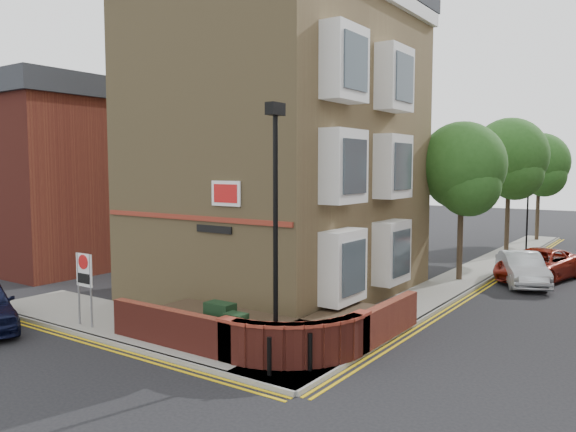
% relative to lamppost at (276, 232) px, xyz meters
% --- Properties ---
extents(ground, '(120.00, 120.00, 0.00)m').
position_rel_lamppost_xyz_m(ground, '(-1.60, -1.20, -3.34)').
color(ground, black).
rests_on(ground, ground).
extents(pavement_corner, '(13.00, 3.00, 0.12)m').
position_rel_lamppost_xyz_m(pavement_corner, '(-5.10, 0.30, -3.28)').
color(pavement_corner, gray).
rests_on(pavement_corner, ground).
extents(pavement_main, '(2.00, 32.00, 0.12)m').
position_rel_lamppost_xyz_m(pavement_main, '(0.40, 14.80, -3.28)').
color(pavement_main, gray).
rests_on(pavement_main, ground).
extents(kerb_side, '(13.00, 0.15, 0.12)m').
position_rel_lamppost_xyz_m(kerb_side, '(-5.10, -1.20, -3.28)').
color(kerb_side, gray).
rests_on(kerb_side, ground).
extents(kerb_main_near, '(0.15, 32.00, 0.12)m').
position_rel_lamppost_xyz_m(kerb_main_near, '(1.40, 14.80, -3.28)').
color(kerb_main_near, gray).
rests_on(kerb_main_near, ground).
extents(yellow_lines_side, '(13.00, 0.28, 0.01)m').
position_rel_lamppost_xyz_m(yellow_lines_side, '(-5.10, -1.45, -3.34)').
color(yellow_lines_side, gold).
rests_on(yellow_lines_side, ground).
extents(yellow_lines_main, '(0.28, 32.00, 0.01)m').
position_rel_lamppost_xyz_m(yellow_lines_main, '(1.65, 14.80, -3.34)').
color(yellow_lines_main, gold).
rests_on(yellow_lines_main, ground).
extents(corner_building, '(8.95, 10.40, 13.60)m').
position_rel_lamppost_xyz_m(corner_building, '(-4.44, 6.80, 2.88)').
color(corner_building, olive).
rests_on(corner_building, ground).
extents(garden_wall, '(6.80, 6.00, 1.20)m').
position_rel_lamppost_xyz_m(garden_wall, '(-1.60, 1.30, -3.34)').
color(garden_wall, maroon).
rests_on(garden_wall, ground).
extents(lamppost, '(0.25, 0.50, 6.30)m').
position_rel_lamppost_xyz_m(lamppost, '(0.00, 0.00, 0.00)').
color(lamppost, black).
rests_on(lamppost, pavement_corner).
extents(utility_cabinet_large, '(0.80, 0.45, 1.20)m').
position_rel_lamppost_xyz_m(utility_cabinet_large, '(-1.90, 0.10, -2.62)').
color(utility_cabinet_large, black).
rests_on(utility_cabinet_large, pavement_corner).
extents(utility_cabinet_small, '(0.55, 0.40, 1.10)m').
position_rel_lamppost_xyz_m(utility_cabinet_small, '(-1.10, -0.20, -2.67)').
color(utility_cabinet_small, black).
rests_on(utility_cabinet_small, pavement_corner).
extents(bollard_near, '(0.11, 0.11, 0.90)m').
position_rel_lamppost_xyz_m(bollard_near, '(0.40, -0.80, -2.77)').
color(bollard_near, black).
rests_on(bollard_near, pavement_corner).
extents(bollard_far, '(0.11, 0.11, 0.90)m').
position_rel_lamppost_xyz_m(bollard_far, '(1.00, -0.00, -2.77)').
color(bollard_far, black).
rests_on(bollard_far, pavement_corner).
extents(zone_sign, '(0.72, 0.07, 2.20)m').
position_rel_lamppost_xyz_m(zone_sign, '(-6.60, -0.70, -1.70)').
color(zone_sign, slate).
rests_on(zone_sign, pavement_corner).
extents(side_building, '(6.40, 10.40, 9.00)m').
position_rel_lamppost_xyz_m(side_building, '(-16.60, 6.80, 1.20)').
color(side_building, maroon).
rests_on(side_building, ground).
extents(tree_near, '(3.64, 3.65, 6.70)m').
position_rel_lamppost_xyz_m(tree_near, '(0.40, 12.85, 1.36)').
color(tree_near, '#382B1E').
rests_on(tree_near, pavement_main).
extents(tree_mid, '(4.03, 4.03, 7.42)m').
position_rel_lamppost_xyz_m(tree_mid, '(0.40, 20.85, 1.85)').
color(tree_mid, '#382B1E').
rests_on(tree_mid, pavement_main).
extents(tree_far, '(3.81, 3.81, 7.00)m').
position_rel_lamppost_xyz_m(tree_far, '(0.40, 28.85, 1.57)').
color(tree_far, '#382B1E').
rests_on(tree_far, pavement_main).
extents(traffic_light_assembly, '(0.20, 0.16, 4.20)m').
position_rel_lamppost_xyz_m(traffic_light_assembly, '(0.80, 23.80, -0.56)').
color(traffic_light_assembly, black).
rests_on(traffic_light_assembly, pavement_main).
extents(silver_car_near, '(3.03, 4.33, 1.35)m').
position_rel_lamppost_xyz_m(silver_car_near, '(2.75, 13.66, -2.67)').
color(silver_car_near, '#B6BBBF').
rests_on(silver_car_near, ground).
extents(red_car_main, '(3.31, 5.30, 1.37)m').
position_rel_lamppost_xyz_m(red_car_main, '(3.13, 15.06, -2.66)').
color(red_car_main, maroon).
rests_on(red_car_main, ground).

